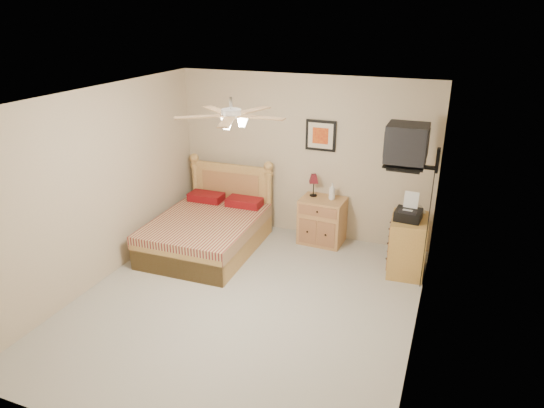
# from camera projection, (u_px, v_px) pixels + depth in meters

# --- Properties ---
(floor) EXTENTS (4.50, 4.50, 0.00)m
(floor) POSITION_uv_depth(u_px,v_px,m) (244.00, 303.00, 5.95)
(floor) COLOR #9F9B90
(floor) RESTS_ON ground
(ceiling) EXTENTS (4.00, 4.50, 0.04)m
(ceiling) POSITION_uv_depth(u_px,v_px,m) (239.00, 98.00, 5.02)
(ceiling) COLOR white
(ceiling) RESTS_ON ground
(wall_back) EXTENTS (4.00, 0.04, 2.50)m
(wall_back) POSITION_uv_depth(u_px,v_px,m) (303.00, 157.00, 7.43)
(wall_back) COLOR #BCA98B
(wall_back) RESTS_ON ground
(wall_front) EXTENTS (4.00, 0.04, 2.50)m
(wall_front) POSITION_uv_depth(u_px,v_px,m) (114.00, 319.00, 3.54)
(wall_front) COLOR #BCA98B
(wall_front) RESTS_ON ground
(wall_left) EXTENTS (0.04, 4.50, 2.50)m
(wall_left) POSITION_uv_depth(u_px,v_px,m) (99.00, 188.00, 6.16)
(wall_left) COLOR #BCA98B
(wall_left) RESTS_ON ground
(wall_right) EXTENTS (0.04, 4.50, 2.50)m
(wall_right) POSITION_uv_depth(u_px,v_px,m) (425.00, 237.00, 4.81)
(wall_right) COLOR #BCA98B
(wall_right) RESTS_ON ground
(bed) EXTENTS (1.44, 1.87, 1.19)m
(bed) POSITION_uv_depth(u_px,v_px,m) (205.00, 213.00, 7.08)
(bed) COLOR #B1803B
(bed) RESTS_ON ground
(nightstand) EXTENTS (0.68, 0.52, 0.71)m
(nightstand) POSITION_uv_depth(u_px,v_px,m) (322.00, 221.00, 7.41)
(nightstand) COLOR #A36D40
(nightstand) RESTS_ON ground
(table_lamp) EXTENTS (0.24, 0.24, 0.35)m
(table_lamp) POSITION_uv_depth(u_px,v_px,m) (314.00, 185.00, 7.35)
(table_lamp) COLOR maroon
(table_lamp) RESTS_ON nightstand
(lotion_bottle) EXTENTS (0.13, 0.13, 0.25)m
(lotion_bottle) POSITION_uv_depth(u_px,v_px,m) (332.00, 191.00, 7.22)
(lotion_bottle) COLOR white
(lotion_bottle) RESTS_ON nightstand
(framed_picture) EXTENTS (0.46, 0.04, 0.46)m
(framed_picture) POSITION_uv_depth(u_px,v_px,m) (321.00, 136.00, 7.18)
(framed_picture) COLOR black
(framed_picture) RESTS_ON wall_back
(dresser) EXTENTS (0.51, 0.70, 0.79)m
(dresser) POSITION_uv_depth(u_px,v_px,m) (407.00, 245.00, 6.55)
(dresser) COLOR olive
(dresser) RESTS_ON ground
(fax_machine) EXTENTS (0.35, 0.37, 0.35)m
(fax_machine) POSITION_uv_depth(u_px,v_px,m) (409.00, 207.00, 6.30)
(fax_machine) COLOR black
(fax_machine) RESTS_ON dresser
(magazine_lower) EXTENTS (0.20, 0.27, 0.02)m
(magazine_lower) POSITION_uv_depth(u_px,v_px,m) (407.00, 211.00, 6.59)
(magazine_lower) COLOR #AEA48D
(magazine_lower) RESTS_ON dresser
(magazine_upper) EXTENTS (0.27, 0.32, 0.02)m
(magazine_upper) POSITION_uv_depth(u_px,v_px,m) (409.00, 209.00, 6.60)
(magazine_upper) COLOR gray
(magazine_upper) RESTS_ON magazine_lower
(wall_tv) EXTENTS (0.56, 0.46, 0.58)m
(wall_tv) POSITION_uv_depth(u_px,v_px,m) (419.00, 147.00, 5.84)
(wall_tv) COLOR black
(wall_tv) RESTS_ON wall_right
(ceiling_fan) EXTENTS (1.14, 1.14, 0.28)m
(ceiling_fan) POSITION_uv_depth(u_px,v_px,m) (231.00, 115.00, 4.90)
(ceiling_fan) COLOR white
(ceiling_fan) RESTS_ON ceiling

